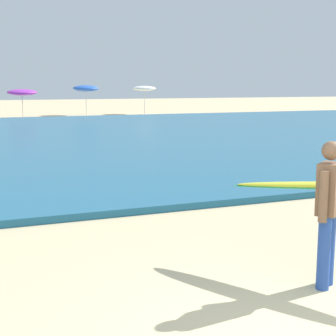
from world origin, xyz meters
name	(u,v)px	position (x,y,z in m)	size (l,w,h in m)	color
sea	(34,138)	(0.00, 19.23, 0.07)	(120.00, 28.00, 0.14)	#1E6084
surfer_with_board	(335,197)	(1.37, 1.43, 1.04)	(1.95, 2.53, 1.73)	#284CA3
beach_umbrella_3	(22,92)	(1.19, 35.01, 1.82)	(2.11, 2.13, 2.09)	beige
beach_umbrella_4	(86,88)	(6.18, 36.44, 2.07)	(1.98, 2.01, 2.37)	beige
beach_umbrella_5	(144,88)	(10.97, 36.27, 2.06)	(1.89, 1.90, 2.29)	beige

